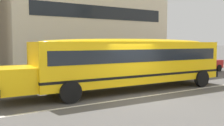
% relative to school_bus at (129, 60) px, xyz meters
% --- Properties ---
extents(ground_plane, '(400.00, 400.00, 0.00)m').
position_rel_school_bus_xyz_m(ground_plane, '(-0.66, -1.68, -1.64)').
color(ground_plane, '#54514F').
extents(sidewalk_far, '(120.00, 3.00, 0.01)m').
position_rel_school_bus_xyz_m(sidewalk_far, '(-0.66, 6.46, -1.63)').
color(sidewalk_far, gray).
rests_on(sidewalk_far, ground_plane).
extents(lane_centreline, '(110.00, 0.16, 0.01)m').
position_rel_school_bus_xyz_m(lane_centreline, '(-0.66, -1.68, -1.64)').
color(lane_centreline, silver).
rests_on(lane_centreline, ground_plane).
extents(school_bus, '(12.41, 3.16, 2.76)m').
position_rel_school_bus_xyz_m(school_bus, '(0.00, 0.00, 0.00)').
color(school_bus, yellow).
rests_on(school_bus, ground_plane).
extents(parked_car_red_under_tree, '(3.92, 1.92, 1.64)m').
position_rel_school_bus_xyz_m(parked_car_red_under_tree, '(10.63, 3.89, -0.80)').
color(parked_car_red_under_tree, maroon).
rests_on(parked_car_red_under_tree, ground_plane).
extents(apartment_block_far_centre, '(14.81, 10.29, 13.30)m').
position_rel_school_bus_xyz_m(apartment_block_far_centre, '(2.94, 13.08, 5.01)').
color(apartment_block_far_centre, beige).
rests_on(apartment_block_far_centre, ground_plane).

